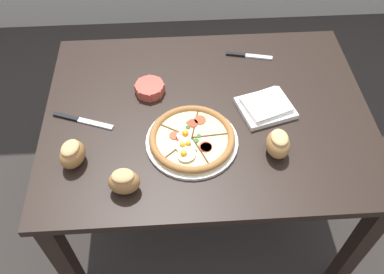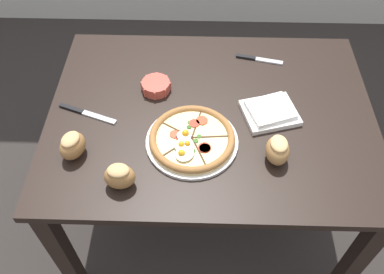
{
  "view_description": "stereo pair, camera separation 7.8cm",
  "coord_description": "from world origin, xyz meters",
  "px_view_note": "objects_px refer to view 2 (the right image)",
  "views": [
    {
      "loc": [
        -0.12,
        -1.02,
        1.87
      ],
      "look_at": [
        -0.07,
        -0.14,
        0.81
      ],
      "focal_mm": 38.0,
      "sensor_mm": 36.0,
      "label": 1
    },
    {
      "loc": [
        -0.04,
        -1.02,
        1.87
      ],
      "look_at": [
        -0.07,
        -0.14,
        0.81
      ],
      "focal_mm": 38.0,
      "sensor_mm": 36.0,
      "label": 2
    }
  ],
  "objects_px": {
    "ramekin_bowl": "(156,86)",
    "bread_piece_far": "(278,150)",
    "knife_spare": "(259,59)",
    "bread_piece_mid": "(72,145)",
    "dining_table": "(210,132)",
    "napkin_folded": "(270,112)",
    "knife_main": "(87,113)",
    "bread_piece_near": "(119,176)",
    "pizza": "(192,139)"
  },
  "relations": [
    {
      "from": "bread_piece_near",
      "to": "napkin_folded",
      "type": "bearing_deg",
      "value": 32.03
    },
    {
      "from": "bread_piece_mid",
      "to": "bread_piece_far",
      "type": "distance_m",
      "value": 0.67
    },
    {
      "from": "dining_table",
      "to": "bread_piece_far",
      "type": "relative_size",
      "value": 11.54
    },
    {
      "from": "bread_piece_far",
      "to": "knife_spare",
      "type": "relative_size",
      "value": 0.54
    },
    {
      "from": "knife_spare",
      "to": "ramekin_bowl",
      "type": "bearing_deg",
      "value": -143.03
    },
    {
      "from": "bread_piece_near",
      "to": "knife_main",
      "type": "xyz_separation_m",
      "value": [
        -0.17,
        0.3,
        -0.04
      ]
    },
    {
      "from": "napkin_folded",
      "to": "bread_piece_near",
      "type": "relative_size",
      "value": 2.23
    },
    {
      "from": "dining_table",
      "to": "knife_main",
      "type": "xyz_separation_m",
      "value": [
        -0.46,
        -0.02,
        0.12
      ]
    },
    {
      "from": "pizza",
      "to": "bread_piece_near",
      "type": "height_order",
      "value": "bread_piece_near"
    },
    {
      "from": "knife_spare",
      "to": "napkin_folded",
      "type": "bearing_deg",
      "value": -74.53
    },
    {
      "from": "pizza",
      "to": "bread_piece_near",
      "type": "xyz_separation_m",
      "value": [
        -0.22,
        -0.17,
        0.03
      ]
    },
    {
      "from": "knife_main",
      "to": "bread_piece_far",
      "type": "bearing_deg",
      "value": 5.05
    },
    {
      "from": "ramekin_bowl",
      "to": "napkin_folded",
      "type": "height_order",
      "value": "ramekin_bowl"
    },
    {
      "from": "pizza",
      "to": "ramekin_bowl",
      "type": "relative_size",
      "value": 2.74
    },
    {
      "from": "dining_table",
      "to": "bread_piece_near",
      "type": "bearing_deg",
      "value": -131.93
    },
    {
      "from": "napkin_folded",
      "to": "knife_spare",
      "type": "distance_m",
      "value": 0.31
    },
    {
      "from": "bread_piece_far",
      "to": "knife_main",
      "type": "relative_size",
      "value": 0.46
    },
    {
      "from": "pizza",
      "to": "ramekin_bowl",
      "type": "height_order",
      "value": "pizza"
    },
    {
      "from": "pizza",
      "to": "knife_spare",
      "type": "distance_m",
      "value": 0.52
    },
    {
      "from": "bread_piece_near",
      "to": "bread_piece_far",
      "type": "height_order",
      "value": "bread_piece_far"
    },
    {
      "from": "ramekin_bowl",
      "to": "bread_piece_far",
      "type": "bearing_deg",
      "value": -36.64
    },
    {
      "from": "dining_table",
      "to": "pizza",
      "type": "height_order",
      "value": "pizza"
    },
    {
      "from": "bread_piece_near",
      "to": "knife_spare",
      "type": "relative_size",
      "value": 0.52
    },
    {
      "from": "dining_table",
      "to": "knife_spare",
      "type": "relative_size",
      "value": 6.23
    },
    {
      "from": "napkin_folded",
      "to": "bread_piece_far",
      "type": "height_order",
      "value": "bread_piece_far"
    },
    {
      "from": "dining_table",
      "to": "knife_spare",
      "type": "bearing_deg",
      "value": 56.71
    },
    {
      "from": "dining_table",
      "to": "napkin_folded",
      "type": "height_order",
      "value": "napkin_folded"
    },
    {
      "from": "knife_main",
      "to": "knife_spare",
      "type": "xyz_separation_m",
      "value": [
        0.65,
        0.32,
        0.0
      ]
    },
    {
      "from": "dining_table",
      "to": "pizza",
      "type": "relative_size",
      "value": 3.76
    },
    {
      "from": "bread_piece_near",
      "to": "dining_table",
      "type": "bearing_deg",
      "value": 48.07
    },
    {
      "from": "dining_table",
      "to": "ramekin_bowl",
      "type": "distance_m",
      "value": 0.27
    },
    {
      "from": "napkin_folded",
      "to": "knife_main",
      "type": "xyz_separation_m",
      "value": [
        -0.67,
        -0.01,
        -0.01
      ]
    },
    {
      "from": "bread_piece_mid",
      "to": "knife_spare",
      "type": "relative_size",
      "value": 0.63
    },
    {
      "from": "bread_piece_far",
      "to": "bread_piece_mid",
      "type": "bearing_deg",
      "value": 179.96
    },
    {
      "from": "knife_spare",
      "to": "knife_main",
      "type": "bearing_deg",
      "value": -141.43
    },
    {
      "from": "napkin_folded",
      "to": "ramekin_bowl",
      "type": "bearing_deg",
      "value": 164.32
    },
    {
      "from": "ramekin_bowl",
      "to": "napkin_folded",
      "type": "distance_m",
      "value": 0.44
    },
    {
      "from": "dining_table",
      "to": "knife_spare",
      "type": "xyz_separation_m",
      "value": [
        0.2,
        0.3,
        0.12
      ]
    },
    {
      "from": "ramekin_bowl",
      "to": "dining_table",
      "type": "bearing_deg",
      "value": -27.83
    },
    {
      "from": "bread_piece_near",
      "to": "knife_main",
      "type": "relative_size",
      "value": 0.45
    },
    {
      "from": "knife_spare",
      "to": "pizza",
      "type": "bearing_deg",
      "value": -108.3
    },
    {
      "from": "knife_spare",
      "to": "bread_piece_far",
      "type": "bearing_deg",
      "value": -75.58
    },
    {
      "from": "pizza",
      "to": "ramekin_bowl",
      "type": "bearing_deg",
      "value": 119.25
    },
    {
      "from": "dining_table",
      "to": "knife_spare",
      "type": "height_order",
      "value": "knife_spare"
    },
    {
      "from": "knife_spare",
      "to": "bread_piece_mid",
      "type": "bearing_deg",
      "value": -130.08
    },
    {
      "from": "pizza",
      "to": "bread_piece_far",
      "type": "xyz_separation_m",
      "value": [
        0.28,
        -0.06,
        0.03
      ]
    },
    {
      "from": "pizza",
      "to": "knife_spare",
      "type": "height_order",
      "value": "pizza"
    },
    {
      "from": "ramekin_bowl",
      "to": "bread_piece_far",
      "type": "xyz_separation_m",
      "value": [
        0.43,
        -0.32,
        0.03
      ]
    },
    {
      "from": "bread_piece_near",
      "to": "knife_spare",
      "type": "bearing_deg",
      "value": 51.99
    },
    {
      "from": "bread_piece_near",
      "to": "bread_piece_far",
      "type": "distance_m",
      "value": 0.51
    }
  ]
}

